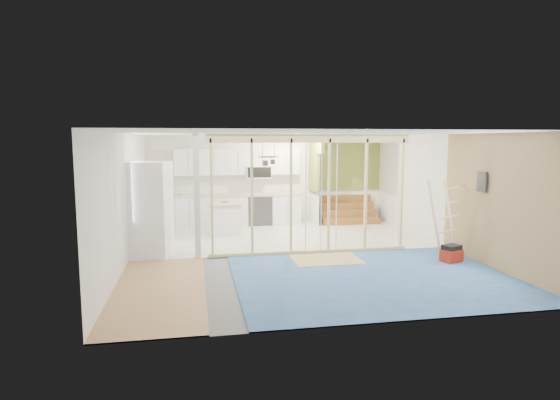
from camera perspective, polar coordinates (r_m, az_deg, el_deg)
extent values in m
cube|color=slate|center=(10.23, 1.99, -6.64)|extent=(7.00, 8.00, 0.01)
cube|color=white|center=(9.93, 2.05, 8.08)|extent=(7.00, 8.00, 0.01)
cube|color=silver|center=(13.91, -1.53, 2.49)|extent=(7.00, 0.01, 2.60)
cube|color=silver|center=(6.20, 10.03, -3.60)|extent=(7.00, 0.01, 2.60)
cube|color=silver|center=(9.86, -18.26, 0.16)|extent=(0.01, 8.00, 2.60)
cube|color=silver|center=(11.28, 19.66, 0.95)|extent=(0.01, 8.00, 2.60)
cube|color=silver|center=(12.14, -0.04, -4.36)|extent=(7.00, 4.00, 0.02)
cube|color=teal|center=(8.67, 11.45, -9.28)|extent=(5.00, 4.00, 0.02)
cube|color=tan|center=(8.10, -14.47, -10.55)|extent=(1.50, 4.00, 0.02)
cube|color=tan|center=(9.78, 5.63, -7.21)|extent=(1.40, 1.00, 0.01)
cube|color=#D1C280|center=(10.00, 3.74, 7.50)|extent=(4.40, 0.09, 0.18)
cube|color=#D1C280|center=(10.29, 3.63, -6.28)|extent=(4.40, 0.09, 0.06)
cube|color=silver|center=(9.77, -10.10, 0.35)|extent=(0.12, 0.14, 2.60)
cube|color=#D1C280|center=(9.77, -8.34, 0.39)|extent=(0.04, 0.09, 2.40)
cube|color=#D1C280|center=(9.84, -3.45, 0.50)|extent=(0.04, 0.09, 2.40)
cube|color=#D1C280|center=(9.97, 1.35, 0.60)|extent=(0.04, 0.09, 2.40)
cube|color=#D1C280|center=(10.18, 5.98, 0.70)|extent=(0.04, 0.09, 2.40)
cube|color=#D1C280|center=(10.44, 10.41, 0.78)|extent=(0.04, 0.09, 2.40)
cube|color=#D1C280|center=(10.77, 14.59, 0.86)|extent=(0.04, 0.09, 2.40)
cylinder|color=silver|center=(10.02, 3.17, 0.16)|extent=(0.02, 0.02, 2.35)
cylinder|color=silver|center=(10.26, 6.91, 0.28)|extent=(0.02, 0.02, 2.35)
cylinder|color=silver|center=(10.14, 5.05, 0.23)|extent=(0.02, 0.02, 2.35)
cube|color=white|center=(13.61, -5.07, -1.29)|extent=(3.60, 0.60, 0.88)
cube|color=#C0B196|center=(13.54, -5.09, 0.65)|extent=(3.66, 0.64, 0.05)
cube|color=white|center=(12.51, -15.15, -2.27)|extent=(0.60, 1.60, 0.88)
cube|color=#C0B196|center=(12.44, -15.22, -0.16)|extent=(0.64, 1.64, 0.05)
cube|color=white|center=(13.59, -5.19, 4.67)|extent=(3.60, 0.34, 0.75)
cube|color=white|center=(13.63, -2.64, 3.44)|extent=(0.72, 0.38, 0.36)
cube|color=black|center=(13.45, -2.53, 3.39)|extent=(0.68, 0.02, 0.30)
cube|color=olive|center=(13.70, 4.15, 4.49)|extent=(0.10, 0.90, 1.60)
cube|color=white|center=(13.83, 4.10, -1.10)|extent=(0.10, 0.90, 0.90)
cube|color=olive|center=(13.01, 4.95, 6.76)|extent=(0.10, 0.50, 0.50)
cube|color=olive|center=(14.42, 7.97, 4.38)|extent=(2.20, 0.04, 1.60)
cube|color=white|center=(14.54, 7.88, -0.74)|extent=(2.20, 0.04, 0.90)
cube|color=brown|center=(13.86, 8.66, -2.61)|extent=(1.70, 0.26, 0.20)
cube|color=brown|center=(14.07, 8.33, -1.63)|extent=(1.70, 0.26, 0.20)
cube|color=brown|center=(14.28, 8.01, -0.68)|extent=(1.70, 0.26, 0.20)
cube|color=brown|center=(14.50, 7.70, 0.24)|extent=(1.70, 0.26, 0.20)
torus|color=black|center=(11.75, -1.40, 5.28)|extent=(0.52, 0.52, 0.02)
cylinder|color=black|center=(11.72, -2.14, 6.49)|extent=(0.01, 0.01, 0.50)
cylinder|color=black|center=(11.77, -0.68, 6.50)|extent=(0.01, 0.01, 0.50)
cylinder|color=#39393E|center=(11.64, -1.81, 4.52)|extent=(0.14, 0.14, 0.14)
cylinder|color=#39393E|center=(11.87, -0.90, 4.67)|extent=(0.12, 0.12, 0.12)
cube|color=tan|center=(9.60, 25.52, -0.37)|extent=(0.02, 4.00, 2.60)
cube|color=#39393E|center=(10.03, 23.40, 2.05)|extent=(0.04, 0.30, 0.40)
cylinder|color=#FFEABF|center=(13.18, 5.21, 7.59)|extent=(0.32, 0.32, 0.08)
cube|color=white|center=(10.30, -15.72, -1.10)|extent=(1.02, 0.99, 2.02)
cube|color=#39393E|center=(10.26, -13.35, -1.05)|extent=(0.18, 0.79, 1.97)
cube|color=white|center=(12.37, -6.75, -2.41)|extent=(0.77, 0.77, 0.78)
cube|color=#C0B196|center=(12.31, -6.78, -0.44)|extent=(0.86, 0.86, 0.05)
imported|color=beige|center=(12.40, -6.63, -0.13)|extent=(0.27, 0.27, 0.06)
imported|color=silver|center=(13.51, -11.89, 1.23)|extent=(0.13, 0.13, 0.29)
imported|color=silver|center=(13.81, 0.27, 1.33)|extent=(0.11, 0.11, 0.20)
cube|color=maroon|center=(10.14, 20.16, -6.43)|extent=(0.46, 0.40, 0.27)
cube|color=black|center=(10.10, 20.21, -5.42)|extent=(0.41, 0.35, 0.10)
cube|color=#D9B684|center=(10.39, 18.31, -2.11)|extent=(0.39, 0.05, 1.64)
cube|color=#D9B684|center=(10.57, 20.03, -2.03)|extent=(0.39, 0.05, 1.64)
cube|color=#D9B684|center=(10.61, 19.26, -5.29)|extent=(0.39, 0.05, 0.11)
cube|color=#D9B684|center=(10.58, 19.64, -3.60)|extent=(0.39, 0.05, 0.11)
cube|color=#D9B684|center=(10.56, 20.02, -1.91)|extent=(0.39, 0.05, 0.11)
cube|color=#D9B684|center=(10.55, 20.40, -0.20)|extent=(0.39, 0.05, 0.11)
cube|color=#D9B684|center=(10.55, 20.78, 1.50)|extent=(0.39, 0.05, 0.11)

